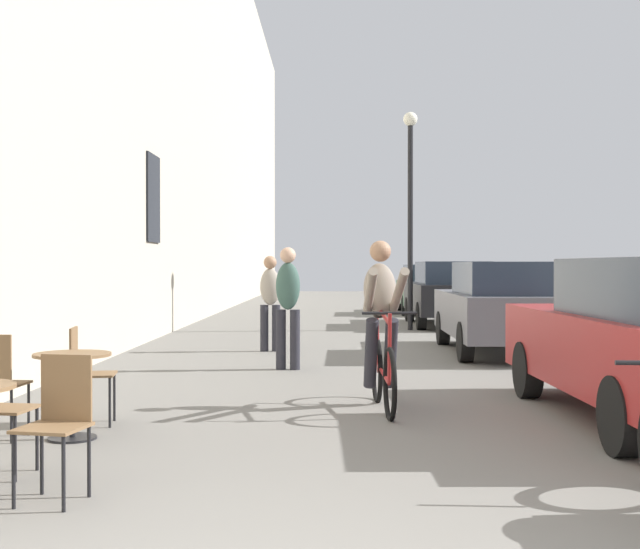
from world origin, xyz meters
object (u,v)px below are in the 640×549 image
at_px(pedestrian_near, 288,301).
at_px(pedestrian_mid, 270,298).
at_px(cafe_chair_near_toward_wall, 58,416).
at_px(cyclist_on_bicycle, 382,328).
at_px(parked_car_second, 503,306).
at_px(cafe_table_mid, 72,377).
at_px(parked_car_fourth, 428,288).
at_px(cafe_chair_mid_toward_street, 85,368).
at_px(street_lamp, 410,192).
at_px(parked_car_third, 449,292).

height_order(pedestrian_near, pedestrian_mid, pedestrian_near).
relative_size(cafe_chair_near_toward_wall, pedestrian_mid, 0.55).
xyz_separation_m(cyclist_on_bicycle, parked_car_second, (2.31, 5.28, -0.03)).
bearing_deg(pedestrian_mid, cyclist_on_bicycle, -74.51).
height_order(cafe_table_mid, parked_car_fourth, parked_car_fourth).
xyz_separation_m(pedestrian_mid, parked_car_second, (3.86, -0.31, -0.13)).
xyz_separation_m(cyclist_on_bicycle, parked_car_fourth, (2.43, 16.87, -0.04)).
relative_size(cafe_chair_mid_toward_street, pedestrian_mid, 0.55).
height_order(pedestrian_mid, parked_car_second, pedestrian_mid).
height_order(cafe_chair_near_toward_wall, street_lamp, street_lamp).
bearing_deg(cafe_table_mid, cafe_chair_near_toward_wall, -75.21).
height_order(parked_car_third, parked_car_fourth, parked_car_third).
relative_size(cafe_chair_mid_toward_street, parked_car_fourth, 0.21).
xyz_separation_m(parked_car_third, parked_car_fourth, (0.10, 5.21, -0.03)).
height_order(cafe_chair_mid_toward_street, street_lamp, street_lamp).
distance_m(cafe_chair_mid_toward_street, street_lamp, 12.20).
bearing_deg(parked_car_second, parked_car_third, 89.80).
bearing_deg(parked_car_fourth, cyclist_on_bicycle, -98.21).
distance_m(cafe_table_mid, pedestrian_mid, 7.26).
bearing_deg(parked_car_second, cafe_chair_mid_toward_street, -129.14).
xyz_separation_m(street_lamp, parked_car_third, (1.07, 1.38, -2.31)).
bearing_deg(cafe_table_mid, street_lamp, 71.62).
xyz_separation_m(cyclist_on_bicycle, pedestrian_mid, (-1.55, 5.58, 0.10)).
xyz_separation_m(pedestrian_near, street_lamp, (2.38, 7.16, 2.15)).
bearing_deg(cafe_table_mid, cafe_chair_mid_toward_street, 96.85).
bearing_deg(pedestrian_near, pedestrian_mid, 99.86).
relative_size(cyclist_on_bicycle, parked_car_third, 0.41).
distance_m(cafe_table_mid, pedestrian_near, 4.97).
distance_m(cyclist_on_bicycle, parked_car_second, 5.76).
bearing_deg(pedestrian_mid, parked_car_second, -4.55).
xyz_separation_m(cafe_chair_mid_toward_street, pedestrian_mid, (1.21, 6.53, 0.39)).
xyz_separation_m(cafe_table_mid, cafe_chair_mid_toward_street, (-0.08, 0.63, -0.00)).
distance_m(pedestrian_mid, parked_car_third, 7.21).
height_order(street_lamp, parked_car_third, street_lamp).
distance_m(cafe_chair_mid_toward_street, cyclist_on_bicycle, 2.93).
bearing_deg(cafe_chair_mid_toward_street, cafe_table_mid, -83.15).
relative_size(cafe_table_mid, parked_car_second, 0.17).
height_order(cafe_chair_near_toward_wall, parked_car_third, parked_car_third).
bearing_deg(cafe_table_mid, parked_car_third, 69.26).
height_order(cafe_chair_near_toward_wall, cafe_table_mid, cafe_chair_near_toward_wall).
bearing_deg(parked_car_second, pedestrian_near, -147.83).
distance_m(pedestrian_mid, street_lamp, 5.90).
bearing_deg(parked_car_second, cyclist_on_bicycle, -113.68).
bearing_deg(cafe_table_mid, pedestrian_near, 71.63).
height_order(cafe_chair_mid_toward_street, pedestrian_near, pedestrian_near).
height_order(pedestrian_mid, street_lamp, street_lamp).
bearing_deg(cafe_chair_near_toward_wall, pedestrian_mid, 85.80).
bearing_deg(parked_car_third, cafe_table_mid, -110.74).
xyz_separation_m(pedestrian_mid, parked_car_third, (3.88, 6.08, -0.11)).
relative_size(cafe_chair_mid_toward_street, street_lamp, 0.18).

